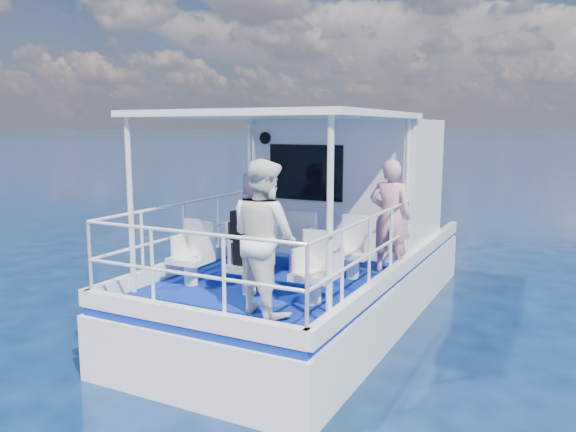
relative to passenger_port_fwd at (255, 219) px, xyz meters
The scene contains 20 objects.
ground 1.76m from the passenger_port_fwd, 15.23° to the right, with size 2000.00×2000.00×0.00m, color #08193B.
hull 1.93m from the passenger_port_fwd, 50.79° to the left, with size 3.00×7.00×1.60m, color white.
deck 1.31m from the passenger_port_fwd, 50.79° to the left, with size 2.90×6.90×0.10m, color navy.
cabin 2.25m from the passenger_port_fwd, 72.51° to the left, with size 2.85×2.00×2.20m, color white.
canopy 1.71m from the passenger_port_fwd, 29.76° to the right, with size 3.00×3.20×0.08m, color white.
canopy_posts 0.88m from the passenger_port_fwd, 32.89° to the right, with size 2.77×2.97×2.20m.
railings 1.03m from the passenger_port_fwd, 48.58° to the right, with size 2.84×3.59×1.00m, color white, non-canonical shape.
seat_port_fwd 0.58m from the passenger_port_fwd, behind, with size 0.48×0.46×0.38m, color silver.
seat_center_fwd 0.85m from the passenger_port_fwd, ahead, with size 0.48×0.46×0.38m, color silver.
seat_stbd_fwd 1.65m from the passenger_port_fwd, ahead, with size 0.48×0.46×0.38m, color silver.
seat_port_aft 1.41m from the passenger_port_fwd, 100.28° to the right, with size 0.48×0.46×0.38m, color silver.
seat_center_aft 1.54m from the passenger_port_fwd, 62.49° to the right, with size 0.48×0.46×0.38m, color silver.
seat_stbd_aft 2.09m from the passenger_port_fwd, 39.27° to the right, with size 0.48×0.46×0.38m, color silver.
passenger_port_fwd is the anchor object (origin of this frame).
passenger_stbd_fwd 2.00m from the passenger_port_fwd, 16.29° to the left, with size 0.59×0.39×1.63m, color pink.
passenger_stbd_aft 2.17m from the passenger_port_fwd, 56.61° to the right, with size 0.85×0.66×1.74m, color white.
backpack_port 0.24m from the passenger_port_fwd, behind, with size 0.34×0.19×0.44m, color black.
backpack_center 1.50m from the passenger_port_fwd, 62.84° to the right, with size 0.32×0.18×0.48m, color black.
compact_camera 0.23m from the passenger_port_fwd, behind, with size 0.11×0.06×0.06m, color black.
panda 1.50m from the passenger_port_fwd, 62.18° to the right, with size 0.23×0.19×0.35m, color white, non-canonical shape.
Camera 1 is at (3.57, -6.96, 2.98)m, focal length 35.00 mm.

